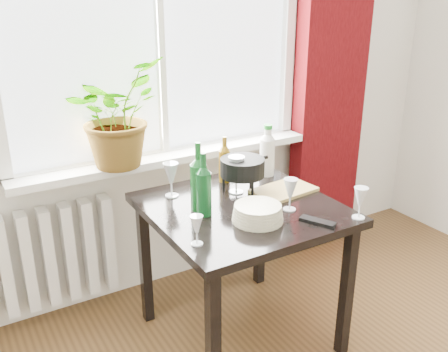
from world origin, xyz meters
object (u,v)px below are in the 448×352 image
wineglass_front_right (290,194)px  cutting_board (284,190)px  wine_bottle_right (198,176)px  tv_remote (317,222)px  fondue_pot (242,175)px  radiator (38,260)px  bottle_amber (224,159)px  wineglass_back_center (236,174)px  wineglass_back_left (171,179)px  wine_bottle_left (204,184)px  potted_plant (115,114)px  wineglass_far_right (360,203)px  table (242,223)px  wineglass_front_left (197,230)px  cleaning_bottle (267,150)px  plate_stack (258,213)px

wineglass_front_right → cutting_board: wineglass_front_right is taller
wine_bottle_right → wineglass_front_right: wine_bottle_right is taller
tv_remote → wineglass_front_right: bearing=69.3°
fondue_pot → tv_remote: fondue_pot is taller
radiator → bottle_amber: bottle_amber is taller
wineglass_back_center → wineglass_back_left: 0.32m
wine_bottle_left → wineglass_front_right: size_ratio=1.89×
potted_plant → tv_remote: size_ratio=3.40×
wine_bottle_left → wineglass_far_right: 0.70m
tv_remote → cutting_board: size_ratio=0.51×
wine_bottle_left → tv_remote: size_ratio=1.88×
table → potted_plant: bearing=125.6°
radiator → wineglass_front_left: wineglass_front_left is taller
wineglass_back_center → wineglass_front_left: (-0.42, -0.38, -0.03)m
wine_bottle_right → wineglass_back_center: wine_bottle_right is taller
table → wineglass_far_right: 0.56m
wineglass_far_right → cutting_board: wineglass_far_right is taller
table → wine_bottle_right: wine_bottle_right is taller
bottle_amber → cutting_board: 0.35m
bottle_amber → wineglass_back_left: 0.33m
table → fondue_pot: 0.25m
tv_remote → cutting_board: (0.09, 0.36, -0.00)m
wine_bottle_right → wineglass_front_right: bearing=-31.4°
table → wineglass_back_center: (0.06, 0.15, 0.19)m
wineglass_front_right → wineglass_far_right: 0.31m
wineglass_front_left → cleaning_bottle: bearing=35.8°
wineglass_far_right → plate_stack: 0.46m
potted_plant → wine_bottle_right: potted_plant is taller
wineglass_back_center → cutting_board: 0.26m
wineglass_back_center → cutting_board: wineglass_back_center is taller
wineglass_front_left → fondue_pot: fondue_pot is taller
table → wineglass_back_left: size_ratio=4.80×
bottle_amber → wineglass_back_center: bottle_amber is taller
wine_bottle_left → wineglass_front_left: (-0.16, -0.23, -0.08)m
potted_plant → cleaning_bottle: (0.73, -0.28, -0.23)m
table → wine_bottle_right: 0.33m
wineglass_far_right → fondue_pot: size_ratio=0.59×
radiator → table: table is taller
cleaning_bottle → table: bearing=-140.6°
plate_stack → fondue_pot: fondue_pot is taller
plate_stack → fondue_pot: size_ratio=0.90×
radiator → cutting_board: bearing=-28.0°
wine_bottle_left → bottle_amber: bearing=46.7°
wine_bottle_left → wine_bottle_right: size_ratio=0.90×
tv_remote → wineglass_front_left: bearing=142.2°
wineglass_far_right → wineglass_front_right: bearing=133.4°
wineglass_far_right → wineglass_back_left: (-0.62, 0.65, 0.01)m
cutting_board → wineglass_front_right: bearing=-119.8°
wineglass_back_center → cutting_board: size_ratio=0.64×
wineglass_far_right → wineglass_back_center: size_ratio=0.77×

